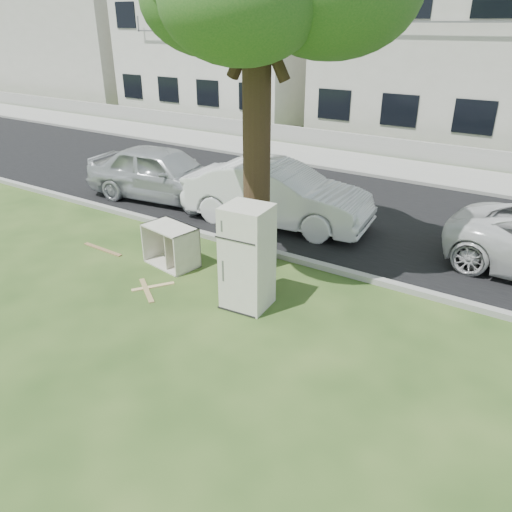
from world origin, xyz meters
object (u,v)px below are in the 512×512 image
Objects in this scene: cabinet at (171,246)px; car_left at (163,173)px; car_center at (277,194)px; fridge at (247,257)px.

cabinet is 4.43m from car_left.
car_left is at bearing 85.37° from car_center.
car_left is at bearing 144.09° from cabinet.
car_left is (-3.09, 3.16, 0.34)m from cabinet.
car_center reaches higher than car_left.
cabinet is 0.23× the size of car_center.
car_left reaches higher than cabinet.
fridge is at bearing -162.77° from car_center.
car_center is 1.05× the size of car_left.
fridge is at bearing -3.00° from cabinet.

